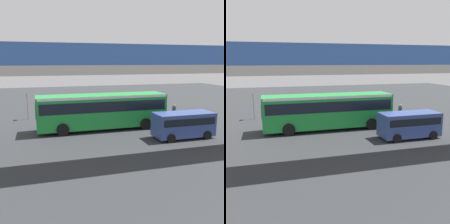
# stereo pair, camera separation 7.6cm
# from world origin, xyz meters

# --- Properties ---
(ground) EXTENTS (80.00, 80.00, 0.00)m
(ground) POSITION_xyz_m (0.00, 0.00, 0.00)
(ground) COLOR #2D3033
(city_bus) EXTENTS (11.54, 2.85, 3.15)m
(city_bus) POSITION_xyz_m (-0.54, 1.38, 1.88)
(city_bus) COLOR #1E8C38
(city_bus) RESTS_ON ground
(parked_van) EXTENTS (4.80, 2.17, 2.05)m
(parked_van) POSITION_xyz_m (-6.11, 5.81, 1.18)
(parked_van) COLOR #33478C
(parked_van) RESTS_ON ground
(bicycle_orange) EXTENTS (1.77, 0.44, 0.96)m
(bicycle_orange) POSITION_xyz_m (-8.95, 2.99, 0.37)
(bicycle_orange) COLOR black
(bicycle_orange) RESTS_ON ground
(pedestrian) EXTENTS (0.38, 0.38, 1.79)m
(pedestrian) POSITION_xyz_m (-8.37, 0.36, 0.89)
(pedestrian) COLOR #2D2D38
(pedestrian) RESTS_ON ground
(traffic_sign) EXTENTS (0.08, 0.60, 2.80)m
(traffic_sign) POSITION_xyz_m (6.05, -4.70, 1.89)
(traffic_sign) COLOR slate
(traffic_sign) RESTS_ON ground
(lane_dash_leftmost) EXTENTS (2.00, 0.20, 0.01)m
(lane_dash_leftmost) POSITION_xyz_m (-4.00, -3.13, 0.00)
(lane_dash_leftmost) COLOR silver
(lane_dash_leftmost) RESTS_ON ground
(lane_dash_left) EXTENTS (2.00, 0.20, 0.01)m
(lane_dash_left) POSITION_xyz_m (0.00, -3.13, 0.00)
(lane_dash_left) COLOR silver
(lane_dash_left) RESTS_ON ground
(lane_dash_centre) EXTENTS (2.00, 0.20, 0.01)m
(lane_dash_centre) POSITION_xyz_m (4.00, -3.13, 0.00)
(lane_dash_centre) COLOR silver
(lane_dash_centre) RESTS_ON ground
(pedestrian_overpass) EXTENTS (25.80, 2.60, 6.96)m
(pedestrian_overpass) POSITION_xyz_m (0.00, 9.14, 5.15)
(pedestrian_overpass) COLOR #B2ADA5
(pedestrian_overpass) RESTS_ON ground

